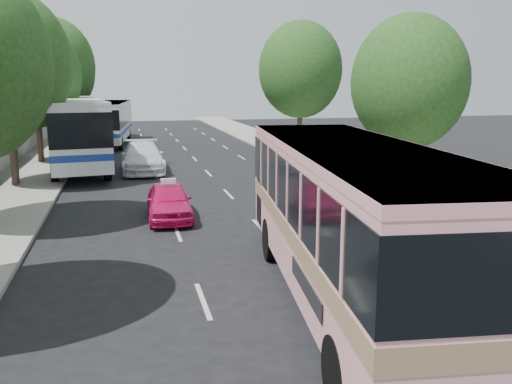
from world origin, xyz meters
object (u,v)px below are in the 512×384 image
object	(u,v)px
pink_bus	(352,208)
white_pickup	(143,157)
pink_taxi	(169,201)
tour_coach_rear	(111,119)
tour_coach_front	(74,127)

from	to	relation	value
pink_bus	white_pickup	world-z (taller)	pink_bus
pink_taxi	tour_coach_rear	bearing A→B (deg)	96.95
white_pickup	tour_coach_rear	world-z (taller)	tour_coach_rear
tour_coach_front	tour_coach_rear	xyz separation A→B (m)	(1.80, 12.56, -0.37)
pink_bus	tour_coach_rear	world-z (taller)	pink_bus
pink_taxi	white_pickup	xyz separation A→B (m)	(-0.53, 11.39, 0.16)
pink_taxi	tour_coach_front	size ratio (longest dim) A/B	0.28
white_pickup	tour_coach_front	world-z (taller)	tour_coach_front
pink_taxi	white_pickup	world-z (taller)	white_pickup
pink_bus	pink_taxi	world-z (taller)	pink_bus
pink_bus	white_pickup	size ratio (longest dim) A/B	2.07
tour_coach_front	pink_taxi	bearing A→B (deg)	-79.42
pink_bus	tour_coach_rear	xyz separation A→B (m)	(-5.80, 35.08, -0.20)
white_pickup	tour_coach_front	size ratio (longest dim) A/B	0.41
white_pickup	pink_taxi	bearing A→B (deg)	-87.02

